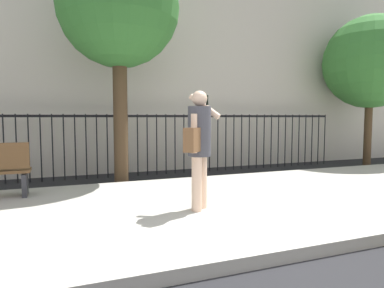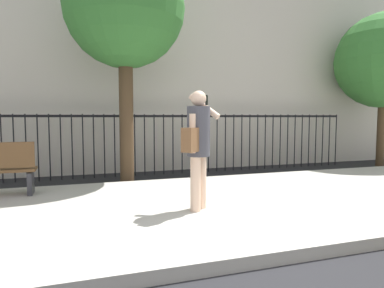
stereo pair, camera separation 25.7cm
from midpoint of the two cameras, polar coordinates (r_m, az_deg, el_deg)
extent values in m
plane|color=black|center=(3.80, 11.81, -19.28)|extent=(60.00, 60.00, 0.00)
cube|color=#B2ADA3|center=(5.64, -0.71, -10.41)|extent=(28.00, 4.40, 0.15)
cube|color=beige|center=(11.95, -12.10, 19.13)|extent=(28.00, 4.00, 9.13)
cube|color=black|center=(9.01, -9.09, 4.60)|extent=(12.00, 0.04, 0.06)
cylinder|color=black|center=(8.92, -29.49, -0.75)|extent=(0.03, 0.03, 1.60)
cylinder|color=black|center=(8.89, -27.86, -0.71)|extent=(0.03, 0.03, 1.60)
cylinder|color=black|center=(8.86, -26.22, -0.66)|extent=(0.03, 0.03, 1.60)
cylinder|color=black|center=(8.84, -24.57, -0.61)|extent=(0.03, 0.03, 1.60)
cylinder|color=black|center=(8.83, -22.92, -0.57)|extent=(0.03, 0.03, 1.60)
cylinder|color=black|center=(8.83, -21.26, -0.52)|extent=(0.03, 0.03, 1.60)
cylinder|color=black|center=(8.83, -19.61, -0.47)|extent=(0.03, 0.03, 1.60)
cylinder|color=black|center=(8.84, -17.95, -0.42)|extent=(0.03, 0.03, 1.60)
cylinder|color=black|center=(8.86, -16.31, -0.38)|extent=(0.03, 0.03, 1.60)
cylinder|color=black|center=(8.89, -14.67, -0.33)|extent=(0.03, 0.03, 1.60)
cylinder|color=black|center=(8.92, -13.04, -0.28)|extent=(0.03, 0.03, 1.60)
cylinder|color=black|center=(8.96, -11.42, -0.23)|extent=(0.03, 0.03, 1.60)
cylinder|color=black|center=(9.01, -9.83, -0.18)|extent=(0.03, 0.03, 1.60)
cylinder|color=black|center=(9.06, -8.24, -0.14)|extent=(0.03, 0.03, 1.60)
cylinder|color=black|center=(9.12, -6.68, -0.09)|extent=(0.03, 0.03, 1.60)
cylinder|color=black|center=(9.19, -5.14, -0.04)|extent=(0.03, 0.03, 1.60)
cylinder|color=black|center=(9.27, -3.63, 0.00)|extent=(0.03, 0.03, 1.60)
cylinder|color=black|center=(9.35, -2.14, 0.05)|extent=(0.03, 0.03, 1.60)
cylinder|color=black|center=(9.43, -0.67, 0.09)|extent=(0.03, 0.03, 1.60)
cylinder|color=black|center=(9.53, 0.76, 0.13)|extent=(0.03, 0.03, 1.60)
cylinder|color=black|center=(9.63, 2.17, 0.18)|extent=(0.03, 0.03, 1.60)
cylinder|color=black|center=(9.73, 3.55, 0.22)|extent=(0.03, 0.03, 1.60)
cylinder|color=black|center=(9.84, 4.90, 0.26)|extent=(0.03, 0.03, 1.60)
cylinder|color=black|center=(9.96, 6.21, 0.30)|extent=(0.03, 0.03, 1.60)
cylinder|color=black|center=(10.08, 7.50, 0.34)|extent=(0.03, 0.03, 1.60)
cylinder|color=black|center=(10.20, 8.76, 0.37)|extent=(0.03, 0.03, 1.60)
cylinder|color=black|center=(10.33, 9.98, 0.41)|extent=(0.03, 0.03, 1.60)
cylinder|color=black|center=(10.47, 11.17, 0.44)|extent=(0.03, 0.03, 1.60)
cylinder|color=black|center=(10.61, 12.34, 0.48)|extent=(0.03, 0.03, 1.60)
cylinder|color=black|center=(10.75, 13.47, 0.51)|extent=(0.03, 0.03, 1.60)
cylinder|color=black|center=(10.90, 14.57, 0.54)|extent=(0.03, 0.03, 1.60)
cylinder|color=black|center=(11.05, 15.64, 0.57)|extent=(0.03, 0.03, 1.60)
cylinder|color=black|center=(11.21, 16.68, 0.60)|extent=(0.03, 0.03, 1.60)
cylinder|color=black|center=(11.37, 17.70, 0.63)|extent=(0.03, 0.03, 1.60)
cylinder|color=black|center=(11.53, 18.68, 0.66)|extent=(0.03, 0.03, 1.60)
cylinder|color=black|center=(11.69, 19.64, 0.68)|extent=(0.03, 0.03, 1.60)
cylinder|color=black|center=(11.86, 20.57, 0.71)|extent=(0.03, 0.03, 1.60)
cylinder|color=beige|center=(5.21, 0.24, -6.29)|extent=(0.15, 0.15, 0.80)
cylinder|color=beige|center=(5.03, -0.68, -6.68)|extent=(0.15, 0.15, 0.80)
cylinder|color=#3F3F47|center=(5.03, -0.22, 2.12)|extent=(0.48, 0.48, 0.73)
sphere|color=beige|center=(5.03, -0.22, 7.58)|extent=(0.23, 0.23, 0.23)
cylinder|color=beige|center=(5.21, 0.69, 6.25)|extent=(0.42, 0.42, 0.39)
cylinder|color=beige|center=(4.85, -1.18, 1.76)|extent=(0.09, 0.09, 0.56)
cube|color=black|center=(5.14, 1.08, 7.29)|extent=(0.06, 0.06, 0.15)
cube|color=brown|center=(4.80, -1.48, 0.69)|extent=(0.31, 0.31, 0.34)
cube|color=#333338|center=(6.78, -26.96, -5.98)|extent=(0.08, 0.41, 0.40)
cylinder|color=#4C3823|center=(12.15, 26.66, 2.60)|extent=(0.23, 0.23, 2.45)
sphere|color=#387A33|center=(12.26, 27.00, 12.03)|extent=(2.86, 2.86, 2.86)
cylinder|color=#4C3823|center=(7.86, -12.72, 4.96)|extent=(0.32, 0.32, 3.21)
sphere|color=#387A33|center=(8.23, -13.02, 21.43)|extent=(2.65, 2.65, 2.65)
camera|label=1|loc=(0.13, -91.38, -0.11)|focal=32.12mm
camera|label=2|loc=(0.13, 88.62, 0.11)|focal=32.12mm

